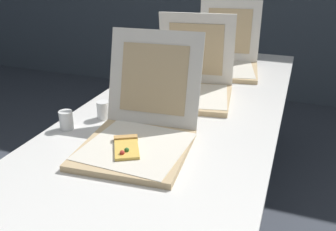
{
  "coord_description": "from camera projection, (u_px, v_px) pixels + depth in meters",
  "views": [
    {
      "loc": [
        0.45,
        -0.71,
        1.35
      ],
      "look_at": [
        0.02,
        0.45,
        0.8
      ],
      "focal_mm": 38.67,
      "sensor_mm": 36.0,
      "label": 1
    }
  ],
  "objects": [
    {
      "name": "table",
      "position": [
        177.0,
        122.0,
        1.56
      ],
      "size": [
        0.84,
        2.27,
        0.74
      ],
      "color": "silver",
      "rests_on": "ground"
    },
    {
      "name": "pizza_box_front",
      "position": [
        139.0,
        132.0,
        1.26
      ],
      "size": [
        0.39,
        0.49,
        0.36
      ],
      "rotation": [
        0.0,
        0.0,
        0.08
      ],
      "color": "tan",
      "rests_on": "table"
    },
    {
      "name": "pizza_box_middle",
      "position": [
        192.0,
        86.0,
        1.69
      ],
      "size": [
        0.4,
        0.41,
        0.37
      ],
      "rotation": [
        0.0,
        0.0,
        0.14
      ],
      "color": "tan",
      "rests_on": "table"
    },
    {
      "name": "pizza_box_back",
      "position": [
        226.0,
        61.0,
        2.08
      ],
      "size": [
        0.41,
        0.45,
        0.38
      ],
      "rotation": [
        0.0,
        0.0,
        0.14
      ],
      "color": "tan",
      "rests_on": "table"
    },
    {
      "name": "cup_white_near_left",
      "position": [
        66.0,
        120.0,
        1.38
      ],
      "size": [
        0.05,
        0.05,
        0.07
      ],
      "primitive_type": "cylinder",
      "color": "white",
      "rests_on": "table"
    },
    {
      "name": "cup_white_far",
      "position": [
        160.0,
        72.0,
        1.94
      ],
      "size": [
        0.05,
        0.05,
        0.07
      ],
      "primitive_type": "cylinder",
      "color": "white",
      "rests_on": "table"
    },
    {
      "name": "cup_white_near_center",
      "position": [
        103.0,
        110.0,
        1.47
      ],
      "size": [
        0.05,
        0.05,
        0.07
      ],
      "primitive_type": "cylinder",
      "color": "white",
      "rests_on": "table"
    }
  ]
}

